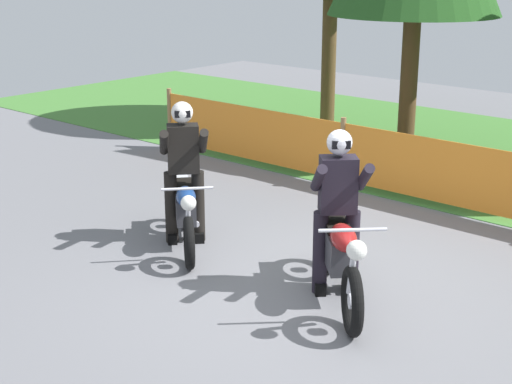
{
  "coord_description": "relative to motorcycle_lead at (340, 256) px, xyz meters",
  "views": [
    {
      "loc": [
        4.31,
        -6.04,
        3.33
      ],
      "look_at": [
        -0.76,
        -0.23,
        0.9
      ],
      "focal_mm": 53.96,
      "sensor_mm": 36.0,
      "label": 1
    }
  ],
  "objects": [
    {
      "name": "rider_lead",
      "position": [
        -0.16,
        0.16,
        0.47
      ],
      "size": [
        0.76,
        0.77,
        1.69
      ],
      "rotation": [
        0.0,
        0.0,
        -0.79
      ],
      "color": "black",
      "rests_on": "ground"
    },
    {
      "name": "ground",
      "position": [
        -0.34,
        0.25,
        -0.49
      ],
      "size": [
        24.0,
        24.0,
        0.02
      ],
      "primitive_type": "cube",
      "color": "slate"
    },
    {
      "name": "motorcycle_lead",
      "position": [
        0.0,
        0.0,
        0.0
      ],
      "size": [
        1.55,
        1.55,
        0.98
      ],
      "rotation": [
        0.0,
        0.0,
        -0.79
      ],
      "color": "black",
      "rests_on": "ground"
    },
    {
      "name": "motorcycle_trailing",
      "position": [
        -2.18,
        0.02,
        -0.04
      ],
      "size": [
        1.5,
        1.32,
        0.9
      ],
      "rotation": [
        0.0,
        0.0,
        -0.71
      ],
      "color": "black",
      "rests_on": "ground"
    },
    {
      "name": "rider_trailing",
      "position": [
        -2.34,
        0.15,
        0.47
      ],
      "size": [
        0.78,
        0.75,
        1.69
      ],
      "rotation": [
        0.0,
        0.0,
        -0.71
      ],
      "color": "black",
      "rests_on": "ground"
    },
    {
      "name": "barrier_fence",
      "position": [
        -0.34,
        3.14,
        0.06
      ],
      "size": [
        11.05,
        0.08,
        1.05
      ],
      "color": "olive",
      "rests_on": "ground"
    }
  ]
}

